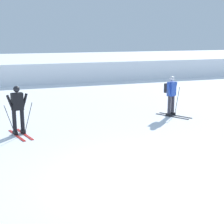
{
  "coord_description": "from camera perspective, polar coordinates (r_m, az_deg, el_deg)",
  "views": [
    {
      "loc": [
        -3.49,
        -6.84,
        3.4
      ],
      "look_at": [
        0.28,
        3.52,
        0.9
      ],
      "focal_mm": 54.48,
      "sensor_mm": 36.0,
      "label": 1
    }
  ],
  "objects": [
    {
      "name": "ground_plane",
      "position": [
        8.4,
        6.56,
        -11.19
      ],
      "size": [
        120.0,
        120.0,
        0.0
      ],
      "primitive_type": "plane",
      "color": "white"
    },
    {
      "name": "skier_black",
      "position": [
        12.18,
        -15.54,
        0.53
      ],
      "size": [
        0.98,
        1.64,
        1.71
      ],
      "color": "red",
      "rests_on": "ground"
    },
    {
      "name": "skier_blue",
      "position": [
        14.73,
        9.87,
        3.03
      ],
      "size": [
        1.09,
        1.58,
        1.71
      ],
      "color": "black",
      "rests_on": "ground"
    },
    {
      "name": "far_snow_ridge",
      "position": [
        28.27,
        -12.91,
        7.05
      ],
      "size": [
        80.0,
        8.39,
        1.47
      ],
      "primitive_type": "cube",
      "color": "white",
      "rests_on": "ground"
    }
  ]
}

